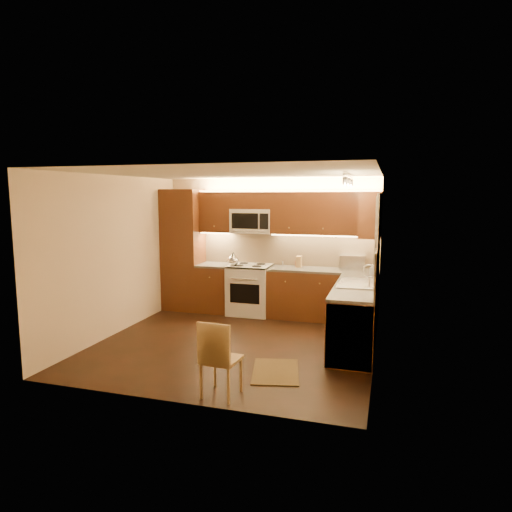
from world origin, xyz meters
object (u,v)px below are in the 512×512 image
(sink, at_px, (357,279))
(toaster_oven, at_px, (353,262))
(stove, at_px, (250,289))
(kettle, at_px, (233,259))
(knife_block, at_px, (299,262))
(dining_chair, at_px, (221,358))
(microwave, at_px, (252,221))
(soap_bottle, at_px, (372,270))

(sink, xyz_separation_m, toaster_oven, (-0.16, 1.30, 0.05))
(stove, xyz_separation_m, toaster_oven, (1.84, 0.17, 0.57))
(kettle, relative_size, knife_block, 1.23)
(stove, bearing_deg, dining_chair, -77.91)
(kettle, bearing_deg, sink, -29.21)
(sink, xyz_separation_m, kettle, (-2.27, 0.95, 0.07))
(stove, xyz_separation_m, microwave, (0.00, 0.14, 1.26))
(stove, distance_m, sink, 2.35)
(microwave, height_order, soap_bottle, microwave)
(soap_bottle, bearing_deg, stove, 175.15)
(dining_chair, bearing_deg, knife_block, 92.61)
(kettle, height_order, soap_bottle, kettle)
(stove, bearing_deg, knife_block, 8.64)
(microwave, distance_m, knife_block, 1.14)
(sink, xyz_separation_m, dining_chair, (-1.28, -2.25, -0.54))
(microwave, bearing_deg, sink, -32.21)
(microwave, relative_size, toaster_oven, 1.77)
(kettle, xyz_separation_m, knife_block, (1.16, 0.31, -0.04))
(sink, bearing_deg, dining_chair, -119.58)
(toaster_oven, bearing_deg, knife_block, -178.77)
(toaster_oven, height_order, dining_chair, toaster_oven)
(knife_block, bearing_deg, kettle, -167.35)
(kettle, height_order, dining_chair, kettle)
(microwave, xyz_separation_m, dining_chair, (0.72, -3.51, -1.29))
(microwave, bearing_deg, soap_bottle, -12.11)
(stove, distance_m, soap_bottle, 2.28)
(toaster_oven, bearing_deg, soap_bottle, -55.92)
(kettle, bearing_deg, soap_bottle, -10.21)
(microwave, height_order, dining_chair, microwave)
(knife_block, height_order, soap_bottle, knife_block)
(microwave, distance_m, dining_chair, 3.81)
(microwave, height_order, knife_block, microwave)
(microwave, distance_m, kettle, 0.79)
(kettle, relative_size, toaster_oven, 0.58)
(microwave, bearing_deg, dining_chair, -78.37)
(microwave, distance_m, soap_bottle, 2.36)
(stove, height_order, soap_bottle, soap_bottle)
(microwave, xyz_separation_m, kettle, (-0.27, -0.31, -0.68))
(dining_chair, bearing_deg, stove, 107.38)
(stove, xyz_separation_m, dining_chair, (0.72, -3.38, -0.03))
(kettle, distance_m, dining_chair, 3.41)
(toaster_oven, bearing_deg, dining_chair, -108.39)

